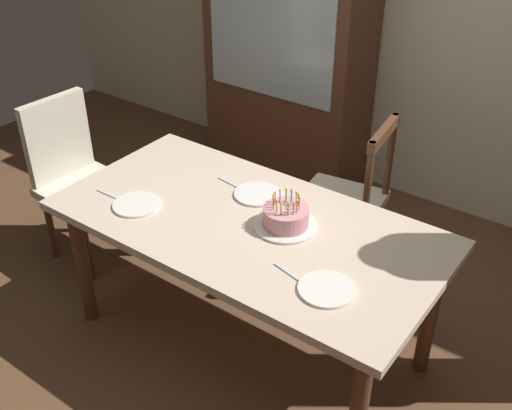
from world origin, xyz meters
The scene contains 13 objects.
ground centered at (0.00, 0.00, 0.00)m, with size 6.40×6.40×0.00m, color brown.
back_wall centered at (0.00, 1.85, 1.30)m, with size 6.40×0.10×2.60m, color beige.
dining_table centered at (0.00, 0.00, 0.65)m, with size 1.75×0.89×0.73m.
birthday_cake centered at (0.16, 0.06, 0.78)m, with size 0.28×0.28×0.16m.
plate_near_celebrant centered at (-0.48, -0.20, 0.74)m, with size 0.22×0.22×0.01m, color white.
plate_far_side centered at (-0.09, 0.20, 0.74)m, with size 0.22×0.22×0.01m, color white.
plate_near_guest centered at (0.52, -0.20, 0.74)m, with size 0.22×0.22×0.01m, color white.
fork_near_celebrant centered at (-0.64, -0.21, 0.73)m, with size 0.18×0.02×0.01m, color silver.
fork_far_side centered at (-0.25, 0.21, 0.73)m, with size 0.18×0.02×0.01m, color silver.
fork_near_guest centered at (0.36, -0.20, 0.73)m, with size 0.18×0.02×0.01m, color silver.
chair_spindle_back centered at (0.09, 0.77, 0.46)m, with size 0.50×0.50×0.95m.
chair_upholstered centered at (-1.26, 0.05, 0.53)m, with size 0.47×0.46×0.95m.
china_cabinet centered at (-0.82, 1.56, 0.95)m, with size 1.10×0.45×1.90m.
Camera 1 is at (1.35, -1.79, 2.25)m, focal length 43.10 mm.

